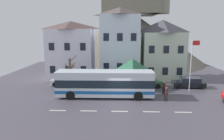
% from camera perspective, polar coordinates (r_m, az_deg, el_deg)
% --- Properties ---
extents(ground_plane, '(40.00, 60.00, 0.07)m').
position_cam_1_polar(ground_plane, '(23.17, 2.10, -8.72)').
color(ground_plane, '#504A55').
extents(townhouse_00, '(6.95, 5.30, 9.07)m').
position_cam_1_polar(townhouse_00, '(34.52, -10.85, 5.22)').
color(townhouse_00, white).
rests_on(townhouse_00, ground_plane).
extents(townhouse_01, '(5.93, 6.21, 11.20)m').
position_cam_1_polar(townhouse_01, '(34.02, 2.12, 7.12)').
color(townhouse_01, silver).
rests_on(townhouse_01, ground_plane).
extents(townhouse_02, '(6.23, 6.35, 9.27)m').
position_cam_1_polar(townhouse_02, '(34.79, 13.24, 5.33)').
color(townhouse_02, beige).
rests_on(townhouse_02, ground_plane).
extents(hilltop_castle, '(35.75, 35.75, 21.11)m').
position_cam_1_polar(hilltop_castle, '(53.17, 4.83, 9.52)').
color(hilltop_castle, '#655E53').
rests_on(hilltop_castle, ground_plane).
extents(transit_bus, '(11.17, 2.79, 3.06)m').
position_cam_1_polar(transit_bus, '(24.61, -1.91, -3.73)').
color(transit_bus, silver).
rests_on(transit_bus, ground_plane).
extents(bus_shelter, '(3.60, 3.60, 3.99)m').
position_cam_1_polar(bus_shelter, '(27.91, 5.49, 1.34)').
color(bus_shelter, '#473D33').
rests_on(bus_shelter, ground_plane).
extents(parked_car_00, '(4.31, 2.16, 1.37)m').
position_cam_1_polar(parked_car_00, '(30.68, 19.94, -3.19)').
color(parked_car_00, black).
rests_on(parked_car_00, ground_plane).
extents(parked_car_01, '(4.12, 2.04, 1.37)m').
position_cam_1_polar(parked_car_01, '(30.57, -12.14, -2.83)').
color(parked_car_01, silver).
rests_on(parked_car_01, ground_plane).
extents(parked_car_02, '(4.61, 2.26, 1.34)m').
position_cam_1_polar(parked_car_02, '(29.50, 8.95, -3.23)').
color(parked_car_02, '#2F5836').
rests_on(parked_car_02, ground_plane).
extents(pedestrian_00, '(0.38, 0.30, 1.59)m').
position_cam_1_polar(pedestrian_00, '(24.09, 14.36, -6.16)').
color(pedestrian_00, '#38332D').
rests_on(pedestrian_00, ground_plane).
extents(pedestrian_01, '(0.35, 0.34, 1.63)m').
position_cam_1_polar(pedestrian_01, '(26.46, 13.77, -4.41)').
color(pedestrian_01, black).
rests_on(pedestrian_01, ground_plane).
extents(public_bench, '(1.47, 0.48, 0.87)m').
position_cam_1_polar(public_bench, '(30.76, 1.01, -2.91)').
color(public_bench, '#33473D').
rests_on(public_bench, ground_plane).
extents(flagpole, '(0.95, 0.10, 6.49)m').
position_cam_1_polar(flagpole, '(27.88, 20.60, 1.99)').
color(flagpole, silver).
rests_on(flagpole, ground_plane).
extents(bare_tree_00, '(1.65, 1.29, 4.76)m').
position_cam_1_polar(bare_tree_00, '(26.55, -11.14, -1.23)').
color(bare_tree_00, '#47382D').
rests_on(bare_tree_00, ground_plane).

